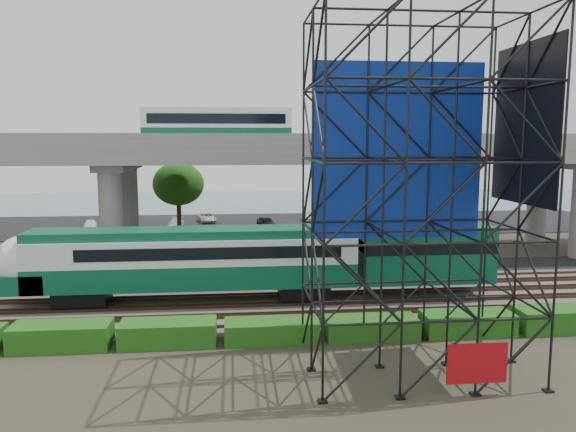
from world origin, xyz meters
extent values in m
plane|color=#474233|center=(0.00, 0.00, 0.00)|extent=(140.00, 140.00, 0.00)
cube|color=slate|center=(0.00, 2.00, 0.10)|extent=(90.00, 12.00, 0.20)
cube|color=black|center=(0.00, 10.50, 0.04)|extent=(90.00, 5.00, 0.08)
cube|color=black|center=(0.00, 34.00, 0.04)|extent=(90.00, 18.00, 0.08)
cube|color=slate|center=(0.00, 56.00, 0.01)|extent=(140.00, 40.00, 0.03)
cube|color=#472D1E|center=(0.00, -2.72, 0.28)|extent=(90.00, 0.08, 0.16)
cube|color=#472D1E|center=(0.00, -1.28, 0.28)|extent=(90.00, 0.08, 0.16)
cube|color=#472D1E|center=(0.00, -0.72, 0.28)|extent=(90.00, 0.08, 0.16)
cube|color=#472D1E|center=(0.00, 0.72, 0.28)|extent=(90.00, 0.08, 0.16)
cube|color=#472D1E|center=(0.00, 1.28, 0.28)|extent=(90.00, 0.08, 0.16)
cube|color=#472D1E|center=(0.00, 2.72, 0.28)|extent=(90.00, 0.08, 0.16)
cube|color=#472D1E|center=(0.00, 3.28, 0.28)|extent=(90.00, 0.08, 0.16)
cube|color=#472D1E|center=(0.00, 4.72, 0.28)|extent=(90.00, 0.08, 0.16)
cube|color=#472D1E|center=(0.00, 5.28, 0.28)|extent=(90.00, 0.08, 0.16)
cube|color=#472D1E|center=(0.00, 6.72, 0.28)|extent=(90.00, 0.08, 0.16)
cube|color=black|center=(-9.61, 2.00, 0.81)|extent=(3.00, 2.20, 0.90)
cube|color=black|center=(3.39, 2.00, 0.81)|extent=(3.00, 2.20, 0.90)
cube|color=#0B5037|center=(-3.11, 2.00, 1.96)|extent=(19.00, 3.00, 1.40)
cube|color=silver|center=(-3.11, 2.00, 3.41)|extent=(19.00, 3.00, 1.50)
cube|color=#0B5037|center=(-3.11, 2.00, 4.41)|extent=(19.00, 2.60, 0.50)
cube|color=black|center=(-2.11, 2.00, 3.46)|extent=(15.00, 3.06, 0.70)
ellipsoid|color=silver|center=(-12.61, 2.00, 2.86)|extent=(3.60, 3.00, 3.20)
cube|color=#0B5037|center=(-12.61, 2.00, 1.81)|extent=(2.60, 3.00, 1.10)
cube|color=black|center=(-13.71, 2.00, 3.36)|extent=(0.48, 2.00, 1.09)
cube|color=#0B5037|center=(10.89, 2.00, 2.96)|extent=(8.00, 3.00, 3.40)
cube|color=#9E9B93|center=(0.00, 16.00, 8.60)|extent=(80.00, 12.00, 1.20)
cube|color=#9E9B93|center=(0.00, 10.25, 9.75)|extent=(80.00, 0.50, 1.10)
cube|color=#9E9B93|center=(0.00, 21.75, 9.75)|extent=(80.00, 0.50, 1.10)
cylinder|color=#9E9B93|center=(-10.00, 12.50, 4.00)|extent=(1.80, 1.80, 8.00)
cylinder|color=#9E9B93|center=(-10.00, 19.50, 4.00)|extent=(1.80, 1.80, 8.00)
cube|color=#9E9B93|center=(-10.00, 16.00, 7.70)|extent=(2.40, 9.00, 0.60)
cylinder|color=#9E9B93|center=(10.00, 12.50, 4.00)|extent=(1.80, 1.80, 8.00)
cylinder|color=#9E9B93|center=(10.00, 19.50, 4.00)|extent=(1.80, 1.80, 8.00)
cube|color=#9E9B93|center=(10.00, 16.00, 7.70)|extent=(2.40, 9.00, 0.60)
cylinder|color=#9E9B93|center=(28.00, 19.50, 4.00)|extent=(1.80, 1.80, 8.00)
cube|color=#9E9B93|center=(28.00, 16.00, 7.70)|extent=(2.40, 9.00, 0.60)
cube|color=black|center=(-1.97, 16.00, 9.55)|extent=(12.00, 2.50, 0.70)
cube|color=#0B5037|center=(-1.97, 16.00, 10.35)|extent=(12.00, 2.50, 0.90)
cube|color=silver|center=(-1.97, 16.00, 11.45)|extent=(12.00, 2.50, 1.30)
cube|color=black|center=(-1.97, 16.00, 11.50)|extent=(11.00, 2.56, 0.80)
cube|color=silver|center=(-1.97, 16.00, 12.25)|extent=(12.00, 2.40, 0.30)
cube|color=navy|center=(6.96, -4.95, 9.30)|extent=(8.10, 0.08, 8.25)
cube|color=black|center=(11.51, -8.00, 10.50)|extent=(0.06, 5.40, 6.75)
cube|color=#A90C13|center=(8.46, -11.05, 1.30)|extent=(2.40, 0.08, 1.60)
cube|color=black|center=(6.96, -8.00, 0.04)|extent=(9.36, 6.36, 0.08)
cube|color=#165012|center=(-9.00, -4.30, 0.60)|extent=(4.60, 1.80, 1.20)
cube|color=#165012|center=(-4.00, -4.30, 0.58)|extent=(4.60, 1.80, 1.15)
cube|color=#165012|center=(1.00, -4.30, 0.52)|extent=(4.60, 1.80, 1.03)
cube|color=#165012|center=(6.00, -4.30, 0.51)|extent=(4.60, 1.80, 1.01)
cube|color=#165012|center=(11.00, -4.30, 0.56)|extent=(4.60, 1.80, 1.12)
cube|color=#165012|center=(16.00, -4.30, 0.60)|extent=(4.60, 1.80, 1.20)
cylinder|color=#382314|center=(14.00, 12.50, 2.40)|extent=(0.44, 0.44, 4.80)
ellipsoid|color=#165012|center=(14.00, 12.50, 5.60)|extent=(4.94, 4.94, 4.18)
cylinder|color=#382314|center=(-6.00, 24.00, 2.40)|extent=(0.44, 0.44, 4.80)
ellipsoid|color=#165012|center=(-6.00, 24.00, 5.60)|extent=(4.94, 4.94, 4.18)
imported|color=black|center=(-14.32, 9.89, 0.85)|extent=(5.99, 3.73, 1.54)
imported|color=white|center=(-16.17, 31.00, 0.66)|extent=(2.00, 3.60, 1.16)
imported|color=silver|center=(-14.57, 36.00, 0.64)|extent=(1.82, 3.58, 1.12)
imported|color=#BABDC2|center=(-7.01, 31.00, 0.65)|extent=(1.62, 3.92, 1.14)
imported|color=silver|center=(-3.86, 36.00, 0.62)|extent=(2.53, 4.18, 1.09)
imported|color=black|center=(2.91, 31.00, 0.68)|extent=(2.28, 3.80, 1.21)
imported|color=#929599|center=(8.64, 36.00, 0.68)|extent=(1.64, 3.78, 1.21)
imported|color=silver|center=(11.30, 31.00, 0.74)|extent=(2.49, 4.77, 1.32)
imported|color=#AAABB2|center=(16.72, 36.00, 0.69)|extent=(2.25, 4.51, 1.23)
camera|label=1|loc=(-0.84, -30.83, 9.85)|focal=35.00mm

